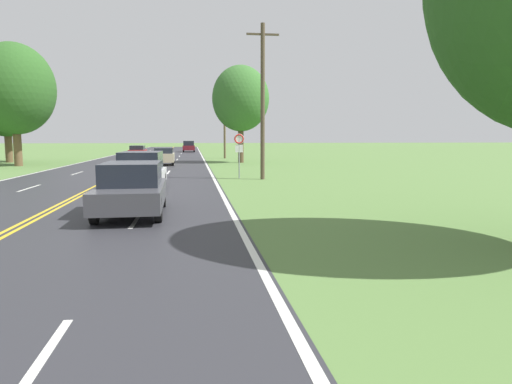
{
  "coord_description": "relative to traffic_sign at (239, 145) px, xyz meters",
  "views": [
    {
      "loc": [
        4.61,
        3.05,
        2.37
      ],
      "look_at": [
        6.39,
        15.8,
        0.82
      ],
      "focal_mm": 32.0,
      "sensor_mm": 36.0,
      "label": 1
    }
  ],
  "objects": [
    {
      "name": "tree_behind_sign",
      "position": [
        -19.97,
        20.03,
        4.23
      ],
      "size": [
        6.54,
        6.54,
        9.96
      ],
      "color": "brown",
      "rests_on": "ground"
    },
    {
      "name": "utility_pole_midground",
      "position": [
        1.26,
        -0.74,
        2.5
      ],
      "size": [
        1.8,
        0.24,
        8.59
      ],
      "color": "brown",
      "rests_on": "ground"
    },
    {
      "name": "car_white_suv_mid_near",
      "position": [
        -4.96,
        -5.37,
        -1.04
      ],
      "size": [
        2.01,
        3.94,
        1.74
      ],
      "rotation": [
        0.0,
        0.0,
        -1.59
      ],
      "color": "black",
      "rests_on": "ground"
    },
    {
      "name": "car_champagne_hatchback_mid_far",
      "position": [
        -5.09,
        13.61,
        -1.15
      ],
      "size": [
        1.77,
        3.72,
        1.49
      ],
      "rotation": [
        0.0,
        0.0,
        -1.55
      ],
      "color": "black",
      "rests_on": "ground"
    },
    {
      "name": "traffic_sign",
      "position": [
        0.0,
        0.0,
        0.0
      ],
      "size": [
        0.6,
        0.1,
        2.58
      ],
      "color": "gray",
      "rests_on": "ground"
    },
    {
      "name": "car_dark_grey_sedan_approaching",
      "position": [
        -4.54,
        -11.98,
        -1.12
      ],
      "size": [
        2.02,
        4.64,
        1.6
      ],
      "rotation": [
        0.0,
        0.0,
        -1.55
      ],
      "color": "black",
      "rests_on": "ground"
    },
    {
      "name": "utility_pole_far",
      "position": [
        0.97,
        25.62,
        2.44
      ],
      "size": [
        1.8,
        0.24,
        8.46
      ],
      "color": "brown",
      "rests_on": "ground"
    },
    {
      "name": "car_red_sedan_receding",
      "position": [
        -9.52,
        32.89,
        -1.24
      ],
      "size": [
        1.96,
        3.97,
        1.36
      ],
      "rotation": [
        0.0,
        0.0,
        1.56
      ],
      "color": "black",
      "rests_on": "ground"
    },
    {
      "name": "tree_left_verge",
      "position": [
        1.85,
        16.61,
        4.0
      ],
      "size": [
        5.3,
        5.3,
        9.02
      ],
      "color": "brown",
      "rests_on": "ground"
    },
    {
      "name": "tree_right_cluster",
      "position": [
        -17.03,
        14.02,
        4.35
      ],
      "size": [
        6.46,
        6.46,
        10.04
      ],
      "color": "brown",
      "rests_on": "ground"
    },
    {
      "name": "car_maroon_suv_distant",
      "position": [
        -3.26,
        49.44,
        -1.0
      ],
      "size": [
        1.95,
        4.57,
        1.81
      ],
      "rotation": [
        0.0,
        0.0,
        -1.56
      ],
      "color": "black",
      "rests_on": "ground"
    }
  ]
}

